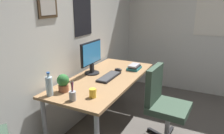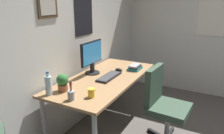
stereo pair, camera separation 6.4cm
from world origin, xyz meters
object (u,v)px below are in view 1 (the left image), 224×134
at_px(monitor, 91,56).
at_px(book_stack_left, 134,67).
at_px(pen_cup, 73,95).
at_px(office_chair, 163,101).
at_px(potted_plant, 63,82).
at_px(computer_mouse, 118,70).
at_px(water_bottle, 49,86).
at_px(keyboard, 109,77).
at_px(coffee_mug_near, 93,93).

distance_m(monitor, book_stack_left, 0.65).
bearing_deg(pen_cup, book_stack_left, -9.16).
xyz_separation_m(office_chair, pen_cup, (-0.82, 0.71, 0.28)).
bearing_deg(pen_cup, office_chair, -40.75).
height_order(potted_plant, book_stack_left, potted_plant).
bearing_deg(computer_mouse, water_bottle, 164.07).
distance_m(keyboard, computer_mouse, 0.30).
bearing_deg(water_bottle, pen_cup, -88.26).
distance_m(coffee_mug_near, potted_plant, 0.36).
distance_m(computer_mouse, coffee_mug_near, 0.90).
xyz_separation_m(water_bottle, coffee_mug_near, (0.16, -0.42, -0.06)).
relative_size(monitor, keyboard, 1.07).
bearing_deg(monitor, office_chair, -87.30).
bearing_deg(coffee_mug_near, keyboard, 11.05).
distance_m(office_chair, keyboard, 0.73).
bearing_deg(potted_plant, pen_cup, -121.65).
bearing_deg(keyboard, monitor, 81.48).
bearing_deg(office_chair, keyboard, 97.32).
relative_size(office_chair, potted_plant, 4.87).
xyz_separation_m(office_chair, computer_mouse, (0.21, 0.69, 0.24)).
relative_size(monitor, water_bottle, 1.82).
distance_m(monitor, coffee_mug_near, 0.77).
height_order(monitor, potted_plant, monitor).
bearing_deg(keyboard, book_stack_left, -19.99).
bearing_deg(potted_plant, keyboard, -22.13).
bearing_deg(water_bottle, monitor, -1.80).
height_order(keyboard, water_bottle, water_bottle).
distance_m(potted_plant, book_stack_left, 1.14).
bearing_deg(pen_cup, coffee_mug_near, -43.19).
xyz_separation_m(coffee_mug_near, book_stack_left, (1.05, -0.05, -0.01)).
distance_m(water_bottle, coffee_mug_near, 0.45).
distance_m(computer_mouse, pen_cup, 1.04).
bearing_deg(potted_plant, office_chair, -53.45).
bearing_deg(coffee_mug_near, water_bottle, 110.49).
xyz_separation_m(potted_plant, pen_cup, (-0.13, -0.22, -0.05)).
height_order(water_bottle, potted_plant, water_bottle).
bearing_deg(water_bottle, computer_mouse, -15.93).
relative_size(potted_plant, pen_cup, 0.98).
xyz_separation_m(keyboard, pen_cup, (-0.74, 0.03, 0.04)).
xyz_separation_m(office_chair, water_bottle, (-0.83, 0.99, 0.33)).
height_order(water_bottle, pen_cup, water_bottle).
height_order(computer_mouse, water_bottle, water_bottle).
xyz_separation_m(keyboard, book_stack_left, (0.46, -0.17, 0.02)).
bearing_deg(water_bottle, potted_plant, -23.57).
xyz_separation_m(office_chair, book_stack_left, (0.37, 0.52, 0.26)).
relative_size(coffee_mug_near, book_stack_left, 0.50).
bearing_deg(pen_cup, keyboard, -1.97).
xyz_separation_m(computer_mouse, water_bottle, (-1.04, 0.30, 0.09)).
height_order(coffee_mug_near, pen_cup, pen_cup).
bearing_deg(coffee_mug_near, pen_cup, 136.81).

